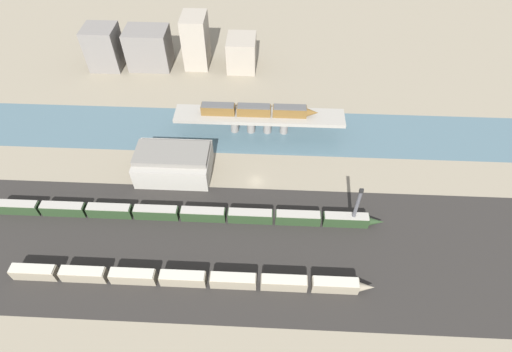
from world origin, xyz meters
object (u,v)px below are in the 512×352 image
(train_yard_near, at_px, (188,279))
(warehouse_building, at_px, (174,163))
(train_on_bridge, at_px, (258,110))
(signal_tower, at_px, (356,208))
(train_yard_mid, at_px, (184,214))

(train_yard_near, height_order, warehouse_building, warehouse_building)
(train_on_bridge, distance_m, signal_tower, 46.92)
(train_on_bridge, relative_size, signal_tower, 2.54)
(train_yard_near, relative_size, signal_tower, 5.92)
(train_yard_near, relative_size, train_yard_mid, 0.82)
(train_on_bridge, height_order, train_yard_near, train_on_bridge)
(signal_tower, bearing_deg, warehouse_building, 161.72)
(train_on_bridge, xyz_separation_m, signal_tower, (27.72, -37.82, -1.77))
(train_on_bridge, xyz_separation_m, train_yard_near, (-14.87, -57.51, -7.25))
(train_on_bridge, distance_m, train_yard_near, 59.84)
(warehouse_building, bearing_deg, train_yard_mid, -71.28)
(train_on_bridge, relative_size, warehouse_building, 1.72)
(train_yard_near, distance_m, signal_tower, 47.24)
(train_on_bridge, bearing_deg, train_yard_near, -104.50)
(signal_tower, bearing_deg, train_on_bridge, 126.24)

